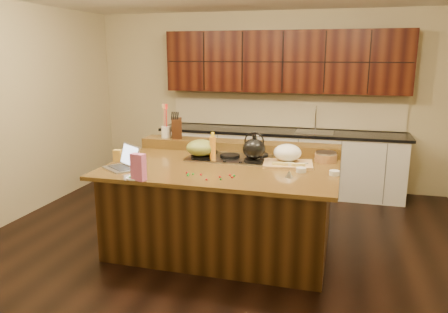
# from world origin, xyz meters

# --- Properties ---
(room) EXTENTS (5.52, 5.02, 2.72)m
(room) POSITION_xyz_m (0.00, 0.00, 1.35)
(room) COLOR black
(room) RESTS_ON ground
(island) EXTENTS (2.40, 1.60, 0.92)m
(island) POSITION_xyz_m (0.00, 0.00, 0.46)
(island) COLOR black
(island) RESTS_ON ground
(back_ledge) EXTENTS (2.40, 0.30, 0.12)m
(back_ledge) POSITION_xyz_m (0.00, 0.70, 0.98)
(back_ledge) COLOR black
(back_ledge) RESTS_ON island
(cooktop) EXTENTS (0.92, 0.52, 0.05)m
(cooktop) POSITION_xyz_m (0.00, 0.30, 0.94)
(cooktop) COLOR gray
(cooktop) RESTS_ON island
(back_counter) EXTENTS (3.70, 0.66, 2.40)m
(back_counter) POSITION_xyz_m (0.30, 2.23, 0.98)
(back_counter) COLOR silver
(back_counter) RESTS_ON ground
(kettle) EXTENTS (0.31, 0.31, 0.22)m
(kettle) POSITION_xyz_m (0.30, 0.17, 1.08)
(kettle) COLOR black
(kettle) RESTS_ON cooktop
(green_bowl) EXTENTS (0.41, 0.41, 0.18)m
(green_bowl) POSITION_xyz_m (-0.30, 0.17, 1.05)
(green_bowl) COLOR olive
(green_bowl) RESTS_ON cooktop
(laptop) EXTENTS (0.44, 0.42, 0.24)m
(laptop) POSITION_xyz_m (-0.93, -0.40, 0.98)
(laptop) COLOR #B7B7BC
(laptop) RESTS_ON island
(oil_bottle) EXTENTS (0.08, 0.08, 0.27)m
(oil_bottle) POSITION_xyz_m (-0.15, 0.13, 1.06)
(oil_bottle) COLOR orange
(oil_bottle) RESTS_ON island
(vinegar_bottle) EXTENTS (0.07, 0.07, 0.25)m
(vinegar_bottle) POSITION_xyz_m (0.33, 0.20, 1.04)
(vinegar_bottle) COLOR silver
(vinegar_bottle) RESTS_ON island
(wooden_tray) EXTENTS (0.55, 0.44, 0.21)m
(wooden_tray) POSITION_xyz_m (0.65, 0.24, 1.01)
(wooden_tray) COLOR tan
(wooden_tray) RESTS_ON island
(ramekin_a) EXTENTS (0.11, 0.11, 0.04)m
(ramekin_a) POSITION_xyz_m (1.15, -0.10, 0.94)
(ramekin_a) COLOR white
(ramekin_a) RESTS_ON island
(ramekin_b) EXTENTS (0.11, 0.11, 0.04)m
(ramekin_b) POSITION_xyz_m (0.69, 0.10, 0.94)
(ramekin_b) COLOR white
(ramekin_b) RESTS_ON island
(ramekin_c) EXTENTS (0.11, 0.11, 0.04)m
(ramekin_c) POSITION_xyz_m (0.83, -0.07, 0.94)
(ramekin_c) COLOR white
(ramekin_c) RESTS_ON island
(strainer_bowl) EXTENTS (0.27, 0.27, 0.09)m
(strainer_bowl) POSITION_xyz_m (1.04, 0.43, 0.97)
(strainer_bowl) COLOR #996B3F
(strainer_bowl) RESTS_ON island
(kitchen_timer) EXTENTS (0.08, 0.08, 0.07)m
(kitchen_timer) POSITION_xyz_m (0.74, -0.30, 0.96)
(kitchen_timer) COLOR silver
(kitchen_timer) RESTS_ON island
(pink_bag) EXTENTS (0.15, 0.10, 0.25)m
(pink_bag) POSITION_xyz_m (-0.60, -0.76, 1.05)
(pink_bag) COLOR #D866A2
(pink_bag) RESTS_ON island
(candy_plate) EXTENTS (0.23, 0.23, 0.01)m
(candy_plate) POSITION_xyz_m (-0.66, -0.71, 0.93)
(candy_plate) COLOR white
(candy_plate) RESTS_ON island
(package_box) EXTENTS (0.09, 0.07, 0.13)m
(package_box) POSITION_xyz_m (-1.15, -0.14, 0.98)
(package_box) COLOR gold
(package_box) RESTS_ON island
(utensil_crock) EXTENTS (0.13, 0.13, 0.14)m
(utensil_crock) POSITION_xyz_m (-0.93, 0.70, 1.11)
(utensil_crock) COLOR white
(utensil_crock) RESTS_ON back_ledge
(knife_block) EXTENTS (0.19, 0.23, 0.25)m
(knife_block) POSITION_xyz_m (-0.79, 0.70, 1.16)
(knife_block) COLOR black
(knife_block) RESTS_ON back_ledge
(gumdrop_0) EXTENTS (0.02, 0.02, 0.02)m
(gumdrop_0) POSITION_xyz_m (0.11, -0.48, 0.93)
(gumdrop_0) COLOR red
(gumdrop_0) RESTS_ON island
(gumdrop_1) EXTENTS (0.02, 0.02, 0.02)m
(gumdrop_1) POSITION_xyz_m (0.23, -0.41, 0.93)
(gumdrop_1) COLOR #198C26
(gumdrop_1) RESTS_ON island
(gumdrop_2) EXTENTS (0.02, 0.02, 0.02)m
(gumdrop_2) POSITION_xyz_m (-0.25, -0.42, 0.93)
(gumdrop_2) COLOR red
(gumdrop_2) RESTS_ON island
(gumdrop_3) EXTENTS (0.02, 0.02, 0.02)m
(gumdrop_3) POSITION_xyz_m (-0.21, -0.52, 0.93)
(gumdrop_3) COLOR #198C26
(gumdrop_3) RESTS_ON island
(gumdrop_4) EXTENTS (0.02, 0.02, 0.02)m
(gumdrop_4) POSITION_xyz_m (-0.09, -0.45, 0.93)
(gumdrop_4) COLOR red
(gumdrop_4) RESTS_ON island
(gumdrop_5) EXTENTS (0.02, 0.02, 0.02)m
(gumdrop_5) POSITION_xyz_m (-0.22, -0.47, 0.93)
(gumdrop_5) COLOR #198C26
(gumdrop_5) RESTS_ON island
(gumdrop_6) EXTENTS (0.02, 0.02, 0.02)m
(gumdrop_6) POSITION_xyz_m (0.01, -0.60, 0.93)
(gumdrop_6) COLOR red
(gumdrop_6) RESTS_ON island
(gumdrop_7) EXTENTS (0.02, 0.02, 0.02)m
(gumdrop_7) POSITION_xyz_m (-0.17, -0.45, 0.93)
(gumdrop_7) COLOR #198C26
(gumdrop_7) RESTS_ON island
(gumdrop_8) EXTENTS (0.02, 0.02, 0.02)m
(gumdrop_8) POSITION_xyz_m (0.22, -0.46, 0.93)
(gumdrop_8) COLOR red
(gumdrop_8) RESTS_ON island
(gumdrop_9) EXTENTS (0.02, 0.02, 0.02)m
(gumdrop_9) POSITION_xyz_m (0.13, -0.55, 0.93)
(gumdrop_9) COLOR #198C26
(gumdrop_9) RESTS_ON island
(gumdrop_10) EXTENTS (0.02, 0.02, 0.02)m
(gumdrop_10) POSITION_xyz_m (0.18, -0.39, 0.93)
(gumdrop_10) COLOR red
(gumdrop_10) RESTS_ON island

